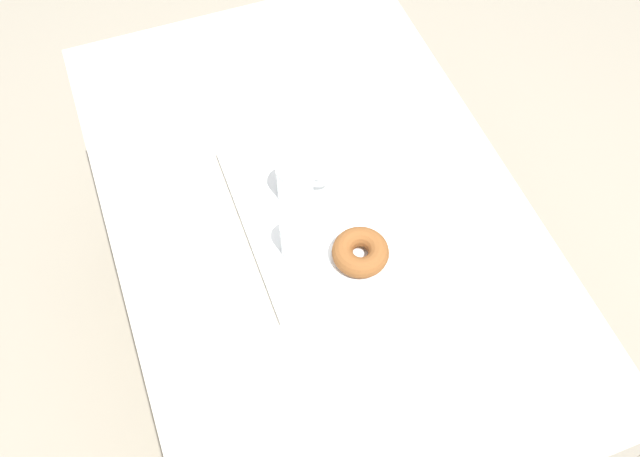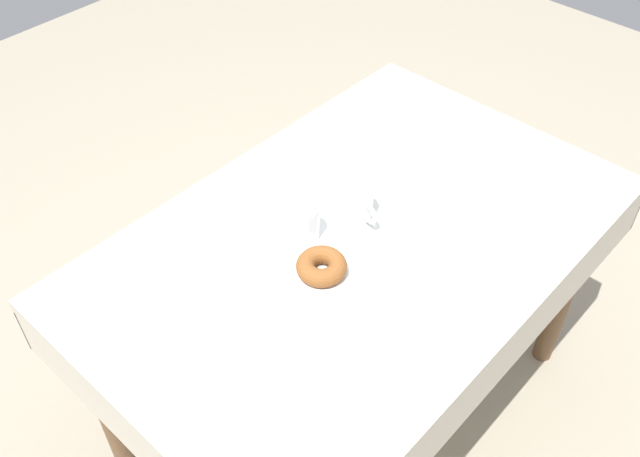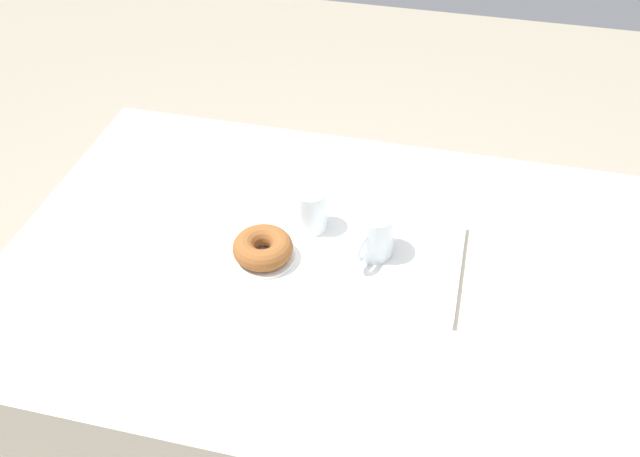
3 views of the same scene
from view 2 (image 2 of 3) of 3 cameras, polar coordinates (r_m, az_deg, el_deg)
ground_plane at (r=2.38m, az=2.31°, el=-14.07°), size 6.00×6.00×0.00m
dining_table at (r=1.83m, az=2.91°, el=-2.73°), size 1.40×0.90×0.78m
serving_tray at (r=1.76m, az=2.00°, el=-0.30°), size 0.46×0.29×0.02m
tea_mug_left at (r=1.76m, az=3.01°, el=2.04°), size 0.08×0.12×0.10m
water_glass_near at (r=1.71m, az=-1.18°, el=0.40°), size 0.07×0.07×0.09m
donut_plate_left at (r=1.65m, az=0.12°, el=-3.66°), size 0.12×0.12×0.01m
sugar_donut_left at (r=1.63m, az=0.12°, el=-3.06°), size 0.12×0.12×0.04m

